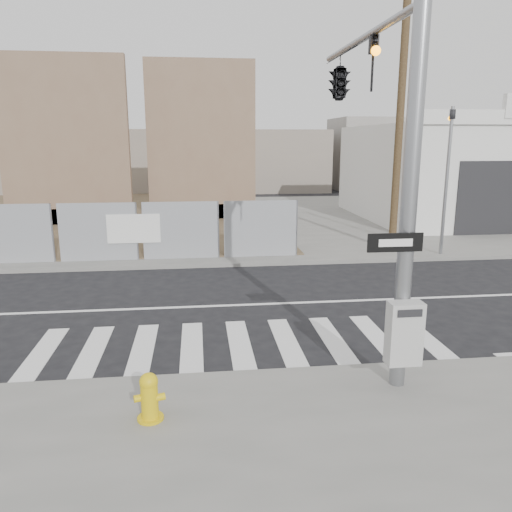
{
  "coord_description": "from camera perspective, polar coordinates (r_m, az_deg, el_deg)",
  "views": [
    {
      "loc": [
        -0.82,
        -12.29,
        4.18
      ],
      "look_at": [
        0.59,
        -0.42,
        1.4
      ],
      "focal_mm": 35.0,
      "sensor_mm": 36.0,
      "label": 1
    }
  ],
  "objects": [
    {
      "name": "far_signal_pole",
      "position": [
        19.06,
        21.12,
        10.14
      ],
      "size": [
        0.16,
        0.2,
        5.6
      ],
      "color": "gray",
      "rests_on": "sidewalk_far"
    },
    {
      "name": "concrete_wall_right",
      "position": [
        26.38,
        -6.2,
        11.28
      ],
      "size": [
        5.5,
        1.3,
        8.0
      ],
      "color": "brown",
      "rests_on": "sidewalk_far"
    },
    {
      "name": "signal_pole",
      "position": [
        10.78,
        11.58,
        16.03
      ],
      "size": [
        0.96,
        5.87,
        7.0
      ],
      "color": "gray",
      "rests_on": "sidewalk_near"
    },
    {
      "name": "ground",
      "position": [
        13.01,
        -2.83,
        -5.67
      ],
      "size": [
        100.0,
        100.0,
        0.0
      ],
      "primitive_type": "plane",
      "color": "black",
      "rests_on": "ground"
    },
    {
      "name": "traffic_cone_d",
      "position": [
        18.18,
        -9.86,
        1.07
      ],
      "size": [
        0.47,
        0.47,
        0.68
      ],
      "rotation": [
        0.0,
        0.0,
        0.44
      ],
      "color": "red",
      "rests_on": "sidewalk_far"
    },
    {
      "name": "auto_shop",
      "position": [
        29.32,
        23.88,
        8.78
      ],
      "size": [
        12.0,
        10.2,
        5.95
      ],
      "color": "silver",
      "rests_on": "sidewalk_far"
    },
    {
      "name": "sidewalk_far",
      "position": [
        26.62,
        -4.95,
        4.15
      ],
      "size": [
        50.0,
        20.0,
        0.12
      ],
      "primitive_type": "cube",
      "color": "slate",
      "rests_on": "ground"
    },
    {
      "name": "fire_hydrant",
      "position": [
        7.81,
        -12.08,
        -15.45
      ],
      "size": [
        0.49,
        0.49,
        0.74
      ],
      "rotation": [
        0.0,
        0.0,
        0.3
      ],
      "color": "gold",
      "rests_on": "sidewalk_near"
    },
    {
      "name": "concrete_wall_left",
      "position": [
        26.13,
        -20.83,
        10.5
      ],
      "size": [
        6.0,
        1.3,
        8.0
      ],
      "color": "brown",
      "rests_on": "sidewalk_far"
    },
    {
      "name": "utility_pole_right",
      "position": [
        19.26,
        16.18,
        15.65
      ],
      "size": [
        1.6,
        0.28,
        10.0
      ],
      "color": "brown",
      "rests_on": "sidewalk_far"
    }
  ]
}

